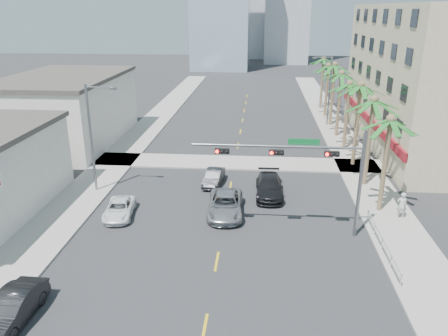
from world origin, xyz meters
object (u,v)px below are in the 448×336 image
object	(u,v)px
car_lane_left	(214,177)
car_parked_far	(119,209)
car_lane_center	(225,205)
car_lane_right	(269,187)
pedestrian	(402,205)
traffic_signal_mast	(312,164)
car_parked_mid	(12,309)

from	to	relation	value
car_lane_left	car_parked_far	bearing A→B (deg)	-127.29
car_lane_center	car_lane_right	size ratio (longest dim) A/B	1.03
car_lane_center	pedestrian	world-z (taller)	pedestrian
traffic_signal_mast	car_parked_far	world-z (taller)	traffic_signal_mast
traffic_signal_mast	pedestrian	distance (m)	8.53
car_parked_far	pedestrian	world-z (taller)	pedestrian
car_parked_mid	car_parked_far	bearing A→B (deg)	83.35
car_lane_left	traffic_signal_mast	bearing A→B (deg)	-43.87
car_lane_right	traffic_signal_mast	bearing A→B (deg)	-69.53
pedestrian	car_lane_left	bearing A→B (deg)	-18.29
car_lane_left	car_lane_right	world-z (taller)	car_lane_right
car_parked_mid	pedestrian	world-z (taller)	pedestrian
car_lane_center	pedestrian	distance (m)	12.83
traffic_signal_mast	car_lane_right	size ratio (longest dim) A/B	2.09
traffic_signal_mast	car_lane_right	xyz separation A→B (m)	(-2.48, 6.39, -4.29)
car_lane_right	pedestrian	size ratio (longest dim) A/B	2.71
car_lane_center	pedestrian	bearing A→B (deg)	-1.21
car_parked_far	pedestrian	xyz separation A→B (m)	(20.61, 1.21, 0.55)
traffic_signal_mast	car_lane_center	bearing A→B (deg)	155.50
car_parked_far	car_lane_center	size ratio (longest dim) A/B	0.78
car_lane_left	car_lane_center	world-z (taller)	car_lane_center
pedestrian	car_lane_right	bearing A→B (deg)	-17.42
pedestrian	traffic_signal_mast	bearing A→B (deg)	25.04
car_parked_mid	car_lane_right	world-z (taller)	car_lane_right
car_lane_left	car_lane_center	distance (m)	5.99
car_parked_mid	car_parked_far	xyz separation A→B (m)	(1.60, 11.83, -0.17)
car_parked_far	car_lane_left	bearing A→B (deg)	40.59
traffic_signal_mast	car_lane_left	distance (m)	12.00
car_parked_far	pedestrian	bearing A→B (deg)	-3.39
car_parked_far	car_lane_center	bearing A→B (deg)	0.81
traffic_signal_mast	car_lane_center	size ratio (longest dim) A/B	2.03
car_parked_mid	car_lane_left	xyz separation A→B (m)	(7.90, 18.67, -0.11)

